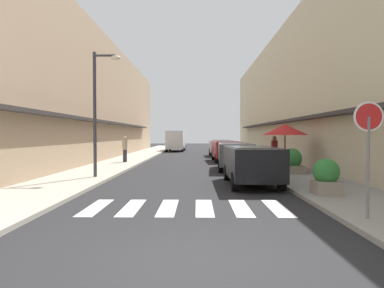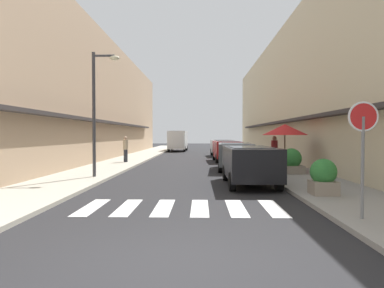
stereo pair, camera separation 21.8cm
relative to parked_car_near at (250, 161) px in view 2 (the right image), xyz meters
The scene contains 18 objects.
ground_plane 11.64m from the parked_car_near, 101.68° to the left, with size 107.83×107.83×0.00m, color #232326.
sidewalk_left 13.47m from the parked_car_near, 122.32° to the left, with size 2.88×68.62×0.12m, color #ADA899.
sidewalk_right 11.66m from the parked_car_near, 77.64° to the left, with size 2.88×68.62×0.12m, color gray.
building_row_left 17.36m from the parked_car_near, 130.96° to the left, with size 5.50×46.11×9.16m.
building_row_right 14.85m from the parked_car_near, 63.37° to the left, with size 5.50×46.11×9.63m.
crosswalk 4.91m from the parked_car_near, 119.12° to the right, with size 5.20×2.20×0.01m.
parked_car_near is the anchor object (origin of this frame).
parked_car_mid 5.82m from the parked_car_near, 90.00° to the left, with size 1.97×4.50×1.47m.
parked_car_far 11.94m from the parked_car_near, 90.00° to the left, with size 1.93×4.34×1.47m.
parked_car_distant 18.00m from the parked_car_near, 90.00° to the left, with size 1.93×4.04×1.47m.
delivery_van 28.33m from the parked_car_near, 99.24° to the left, with size 2.11×5.45×2.37m.
round_street_sign 6.11m from the parked_car_near, 74.55° to the right, with size 0.65×0.07×2.51m.
street_lamp 6.90m from the parked_car_near, 165.40° to the left, with size 1.19×0.28×5.32m.
cafe_umbrella 5.23m from the parked_car_near, 62.05° to the left, with size 2.27×2.27×2.34m.
planter_corner 3.29m from the parked_car_near, 55.93° to the right, with size 0.79×0.79×1.08m.
planter_midblock 3.98m from the parked_car_near, 53.24° to the left, with size 1.04×1.04×1.16m.
pedestrian_walking_near 11.92m from the parked_car_near, 124.94° to the left, with size 0.34×0.34×1.70m.
pedestrian_walking_far 5.67m from the parked_car_near, 69.05° to the left, with size 0.34×0.34×1.73m.
Camera 2 is at (0.51, -5.13, 1.91)m, focal length 33.00 mm.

